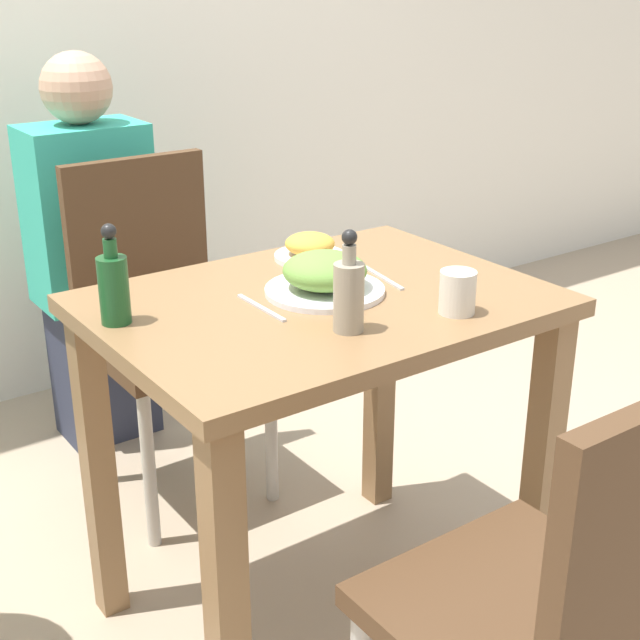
# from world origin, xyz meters

# --- Properties ---
(ground_plane) EXTENTS (16.00, 16.00, 0.00)m
(ground_plane) POSITION_xyz_m (0.00, 0.00, 0.00)
(ground_plane) COLOR tan
(dining_table) EXTENTS (0.89, 0.66, 0.77)m
(dining_table) POSITION_xyz_m (0.00, 0.00, 0.62)
(dining_table) COLOR olive
(dining_table) RESTS_ON ground_plane
(chair_near) EXTENTS (0.42, 0.42, 0.92)m
(chair_near) POSITION_xyz_m (-0.07, -0.73, 0.52)
(chair_near) COLOR #4C331E
(chair_near) RESTS_ON ground_plane
(chair_far) EXTENTS (0.42, 0.42, 0.92)m
(chair_far) POSITION_xyz_m (-0.03, 0.70, 0.52)
(chair_far) COLOR #4C331E
(chair_far) RESTS_ON ground_plane
(food_plate) EXTENTS (0.24, 0.24, 0.09)m
(food_plate) POSITION_xyz_m (0.02, 0.01, 0.81)
(food_plate) COLOR white
(food_plate) RESTS_ON dining_table
(side_plate) EXTENTS (0.16, 0.16, 0.06)m
(side_plate) POSITION_xyz_m (0.12, 0.21, 0.79)
(side_plate) COLOR white
(side_plate) RESTS_ON dining_table
(drink_cup) EXTENTS (0.07, 0.07, 0.08)m
(drink_cup) POSITION_xyz_m (0.16, -0.22, 0.81)
(drink_cup) COLOR silver
(drink_cup) RESTS_ON dining_table
(sauce_bottle) EXTENTS (0.06, 0.06, 0.19)m
(sauce_bottle) POSITION_xyz_m (-0.06, -0.17, 0.84)
(sauce_bottle) COLOR gray
(sauce_bottle) RESTS_ON dining_table
(condiment_bottle) EXTENTS (0.06, 0.06, 0.19)m
(condiment_bottle) POSITION_xyz_m (-0.39, 0.11, 0.84)
(condiment_bottle) COLOR #194C23
(condiment_bottle) RESTS_ON dining_table
(fork_utensil) EXTENTS (0.01, 0.17, 0.00)m
(fork_utensil) POSITION_xyz_m (-0.13, 0.01, 0.77)
(fork_utensil) COLOR silver
(fork_utensil) RESTS_ON dining_table
(spoon_utensil) EXTENTS (0.03, 0.16, 0.00)m
(spoon_utensil) POSITION_xyz_m (0.17, 0.01, 0.77)
(spoon_utensil) COLOR silver
(spoon_utensil) RESTS_ON dining_table
(person_figure) EXTENTS (0.34, 0.22, 1.17)m
(person_figure) POSITION_xyz_m (-0.06, 1.08, 0.58)
(person_figure) COLOR #2D3347
(person_figure) RESTS_ON ground_plane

